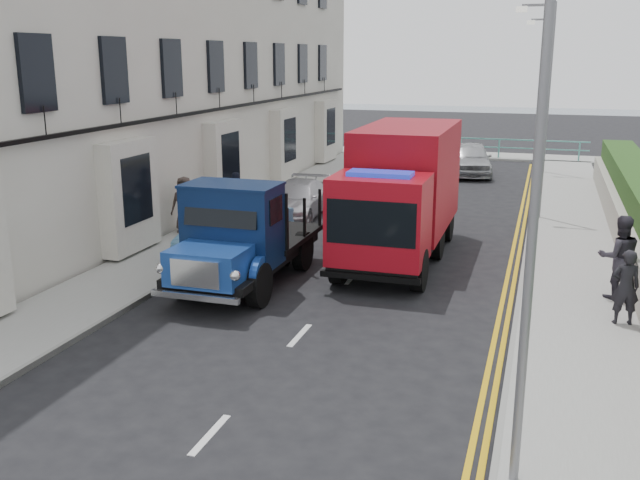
# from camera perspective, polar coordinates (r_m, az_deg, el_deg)

# --- Properties ---
(ground) EXTENTS (120.00, 120.00, 0.00)m
(ground) POSITION_cam_1_polar(r_m,az_deg,el_deg) (12.54, -4.70, -10.93)
(ground) COLOR black
(ground) RESTS_ON ground
(pavement_west) EXTENTS (2.40, 38.00, 0.12)m
(pavement_west) POSITION_cam_1_polar(r_m,az_deg,el_deg) (22.32, -8.34, 0.63)
(pavement_west) COLOR gray
(pavement_west) RESTS_ON ground
(pavement_east) EXTENTS (2.60, 38.00, 0.12)m
(pavement_east) POSITION_cam_1_polar(r_m,az_deg,el_deg) (20.18, 19.61, -1.59)
(pavement_east) COLOR gray
(pavement_east) RESTS_ON ground
(promenade) EXTENTS (30.00, 2.50, 0.12)m
(promenade) POSITION_cam_1_polar(r_m,az_deg,el_deg) (40.04, 11.28, 6.68)
(promenade) COLOR gray
(promenade) RESTS_ON ground
(sea_plane) EXTENTS (120.00, 120.00, 0.00)m
(sea_plane) POSITION_cam_1_polar(r_m,az_deg,el_deg) (70.78, 14.26, 9.81)
(sea_plane) COLOR slate
(sea_plane) RESTS_ON ground
(terrace_west) EXTENTS (6.31, 30.20, 14.25)m
(terrace_west) POSITION_cam_1_polar(r_m,az_deg,el_deg) (27.28, -13.58, 17.96)
(terrace_west) COLOR beige
(terrace_west) RESTS_ON ground
(seafront_railing) EXTENTS (13.00, 0.08, 1.11)m
(seafront_railing) POSITION_cam_1_polar(r_m,az_deg,el_deg) (39.18, 11.18, 7.29)
(seafront_railing) COLOR #59B2A5
(seafront_railing) RESTS_ON ground
(lamp_near) EXTENTS (1.23, 0.18, 7.00)m
(lamp_near) POSITION_cam_1_polar(r_m,az_deg,el_deg) (8.56, 16.11, 4.62)
(lamp_near) COLOR slate
(lamp_near) RESTS_ON ground
(lamp_mid) EXTENTS (1.23, 0.18, 7.00)m
(lamp_mid) POSITION_cam_1_polar(r_m,az_deg,el_deg) (24.48, 17.45, 10.69)
(lamp_mid) COLOR slate
(lamp_mid) RESTS_ON ground
(lamp_far) EXTENTS (1.23, 0.18, 7.00)m
(lamp_far) POSITION_cam_1_polar(r_m,az_deg,el_deg) (34.47, 17.67, 11.63)
(lamp_far) COLOR slate
(lamp_far) RESTS_ON ground
(bedford_lorry) EXTENTS (2.20, 5.41, 2.54)m
(bedford_lorry) POSITION_cam_1_polar(r_m,az_deg,el_deg) (16.64, -6.70, -0.20)
(bedford_lorry) COLOR black
(bedford_lorry) RESTS_ON ground
(red_lorry) EXTENTS (2.35, 6.75, 3.53)m
(red_lorry) POSITION_cam_1_polar(r_m,az_deg,el_deg) (19.25, 6.56, 3.99)
(red_lorry) COLOR black
(red_lorry) RESTS_ON ground
(parked_car_front) EXTENTS (1.50, 3.70, 1.26)m
(parked_car_front) POSITION_cam_1_polar(r_m,az_deg,el_deg) (18.02, -5.83, -0.80)
(parked_car_front) COLOR black
(parked_car_front) RESTS_ON ground
(parked_car_mid) EXTENTS (1.96, 4.40, 1.40)m
(parked_car_mid) POSITION_cam_1_polar(r_m,az_deg,el_deg) (19.74, -6.74, 0.76)
(parked_car_mid) COLOR #5890BD
(parked_car_mid) RESTS_ON ground
(parked_car_rear) EXTENTS (1.94, 4.28, 1.22)m
(parked_car_rear) POSITION_cam_1_polar(r_m,az_deg,el_deg) (24.29, -1.90, 3.24)
(parked_car_rear) COLOR silver
(parked_car_rear) RESTS_ON ground
(seafront_car_left) EXTENTS (3.28, 5.17, 1.33)m
(seafront_car_left) POSITION_cam_1_polar(r_m,az_deg,el_deg) (33.19, 6.23, 6.34)
(seafront_car_left) COLOR black
(seafront_car_left) RESTS_ON ground
(seafront_car_right) EXTENTS (2.43, 4.61, 1.50)m
(seafront_car_right) POSITION_cam_1_polar(r_m,az_deg,el_deg) (33.70, 11.97, 6.38)
(seafront_car_right) COLOR #9FA1A4
(seafront_car_right) RESTS_ON ground
(pedestrian_east_near) EXTENTS (0.62, 0.46, 1.55)m
(pedestrian_east_near) POSITION_cam_1_polar(r_m,az_deg,el_deg) (15.52, 23.24, -3.48)
(pedestrian_east_near) COLOR black
(pedestrian_east_near) RESTS_ON pavement_east
(pedestrian_east_far) EXTENTS (1.04, 0.88, 1.89)m
(pedestrian_east_far) POSITION_cam_1_polar(r_m,az_deg,el_deg) (17.06, 22.82, -1.27)
(pedestrian_east_far) COLOR #2C2932
(pedestrian_east_far) RESTS_ON pavement_east
(pedestrian_west_near) EXTENTS (1.19, 0.77, 1.88)m
(pedestrian_west_near) POSITION_cam_1_polar(r_m,az_deg,el_deg) (21.67, -6.66, 2.97)
(pedestrian_west_near) COLOR black
(pedestrian_west_near) RESTS_ON pavement_west
(pedestrian_west_far) EXTENTS (0.91, 0.68, 1.71)m
(pedestrian_west_far) POSITION_cam_1_polar(r_m,az_deg,el_deg) (22.11, -10.77, 2.82)
(pedestrian_west_far) COLOR #372C27
(pedestrian_west_far) RESTS_ON pavement_west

